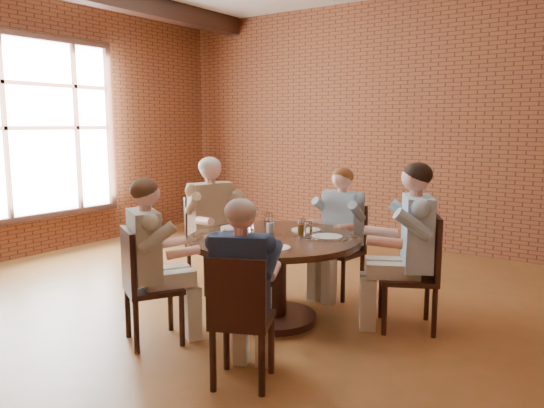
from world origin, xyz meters
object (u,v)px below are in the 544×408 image
Objects in this scene: diner_a at (409,247)px; chair_d at (143,281)px; chair_b at (343,245)px; diner_e at (243,292)px; chair_c at (209,238)px; smartphone at (267,246)px; diner_c at (213,224)px; diner_d at (152,262)px; chair_a at (419,268)px; diner_b at (339,232)px; chair_e at (240,316)px; dining_table at (274,262)px.

diner_a is 2.16m from chair_d.
diner_e reaches higher than chair_b.
chair_c is 6.28× the size of smartphone.
chair_b is 1.35m from diner_c.
chair_a is at bearing -107.70° from diner_d.
diner_b is (-0.01, -0.08, 0.14)m from chair_b.
chair_c reaches higher than chair_e.
diner_b is at bearing -90.00° from chair_b.
chair_a is 1.01× the size of chair_c.
diner_a is 1.57× the size of chair_e.
diner_d is (-1.51, -1.42, -0.05)m from diner_a.
chair_b is at bearing -78.53° from diner_d.
chair_e is at bearing -44.69° from diner_a.
diner_b reaches higher than chair_a.
chair_a is at bearing -19.96° from chair_b.
diner_d is at bearing -136.78° from diner_c.
diner_d is at bearing -74.86° from chair_a.
chair_c is at bearing -150.29° from diner_b.
diner_a reaches higher than chair_d.
chair_a is 0.70× the size of diner_a.
diner_c is at bearing -147.53° from diner_b.
dining_table is 1.20m from chair_e.
chair_d is at bearing -30.83° from chair_e.
smartphone is (-0.82, -0.87, 0.06)m from diner_a.
chair_a is 6.36× the size of smartphone.
dining_table is 1.19× the size of diner_e.
diner_d is 0.99m from diner_e.
chair_d is 0.71× the size of diner_d.
diner_b is at bearing -46.04° from chair_c.
diner_e is at bearing -112.35° from diner_c.
chair_a is 1.70m from diner_e.
diner_c reaches higher than diner_e.
chair_e is (1.62, -1.53, -0.03)m from chair_c.
smartphone is (1.31, -0.79, 0.24)m from chair_c.
diner_c is (0.08, -0.03, 0.17)m from chair_c.
diner_a is 1.63m from diner_e.
chair_d is at bearing -101.84° from chair_b.
smartphone is (0.05, -1.39, 0.26)m from chair_b.
diner_e is (0.34, -2.07, 0.12)m from chair_b.
diner_c is at bearing -38.15° from diner_d.
chair_b is at bearing -78.96° from chair_d.
chair_b is 2.16m from chair_e.
chair_c is 0.74× the size of diner_d.
chair_a is 1.05m from diner_b.
diner_e is (1.60, -1.47, 0.10)m from chair_c.
diner_d is (0.53, -1.31, -0.04)m from diner_c.
diner_c is (-1.17, -0.63, 0.19)m from chair_b.
chair_c is at bearing -35.61° from diner_d.
diner_a is 9.13× the size of smartphone.
chair_a is 2.14m from diner_c.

